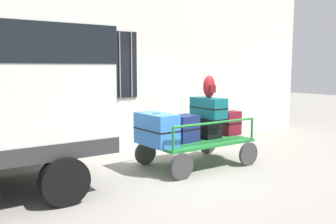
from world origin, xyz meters
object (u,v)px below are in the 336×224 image
suitcase_center_middle (208,108)px  suitcase_midright_bottom (231,123)px  suitcase_midleft_bottom (184,128)px  backpack (209,87)px  suitcase_center_bottom (209,128)px  suitcase_left_bottom (156,129)px  luggage_cart (197,145)px

suitcase_center_middle → suitcase_midright_bottom: 0.72m
suitcase_midright_bottom → suitcase_center_middle: bearing=177.4°
suitcase_midleft_bottom → backpack: size_ratio=1.18×
suitcase_center_bottom → suitcase_center_middle: bearing=90.0°
suitcase_midleft_bottom → backpack: bearing=-4.3°
suitcase_left_bottom → backpack: bearing=-3.9°
suitcase_center_middle → backpack: size_ratio=1.76×
suitcase_center_middle → backpack: 0.43m
suitcase_midright_bottom → suitcase_center_bottom: bearing=179.1°
luggage_cart → suitcase_left_bottom: size_ratio=2.33×
suitcase_center_middle → suitcase_midright_bottom: (0.62, -0.03, -0.37)m
suitcase_left_bottom → suitcase_midright_bottom: size_ratio=1.78×
luggage_cart → suitcase_left_bottom: suitcase_left_bottom is taller
suitcase_left_bottom → suitcase_center_bottom: suitcase_left_bottom is taller
backpack → suitcase_midright_bottom: bearing=3.3°
suitcase_midright_bottom → backpack: 1.03m
suitcase_center_middle → backpack: (-0.04, -0.07, 0.43)m
suitcase_center_bottom → backpack: size_ratio=1.00×
suitcase_left_bottom → suitcase_midleft_bottom: (0.62, -0.04, -0.04)m
suitcase_midleft_bottom → suitcase_center_middle: suitcase_center_middle is taller
luggage_cart → suitcase_left_bottom: bearing=177.8°
luggage_cart → suitcase_center_bottom: bearing=0.4°
suitcase_midleft_bottom → suitcase_center_bottom: (0.62, 0.00, -0.05)m
suitcase_midleft_bottom → suitcase_center_bottom: bearing=0.4°
backpack → suitcase_left_bottom: bearing=176.1°
suitcase_midleft_bottom → suitcase_midright_bottom: bearing=-0.3°
suitcase_midleft_bottom → suitcase_midright_bottom: (1.24, -0.01, -0.00)m
suitcase_left_bottom → backpack: backpack is taller
suitcase_left_bottom → backpack: (1.20, -0.08, 0.75)m
suitcase_midleft_bottom → suitcase_midright_bottom: size_ratio=1.02×
suitcase_midleft_bottom → suitcase_center_middle: size_ratio=0.67×
luggage_cart → suitcase_midleft_bottom: suitcase_midleft_bottom is taller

